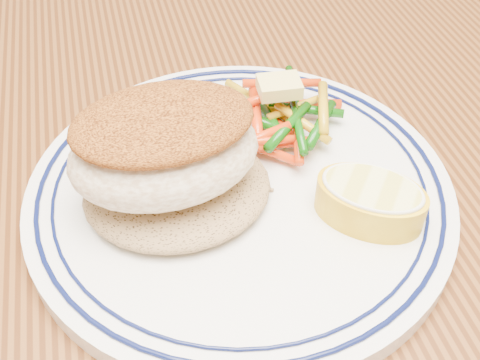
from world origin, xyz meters
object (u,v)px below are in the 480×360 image
Objects in this scene: fish_fillet at (164,146)px; lemon_wedge at (370,200)px; plate at (240,192)px; rice_pilaf at (177,185)px; vegetable_pile at (284,118)px; dining_table at (250,311)px.

lemon_wedge is at bearing -20.91° from fish_fillet.
plate is 0.04m from rice_pilaf.
rice_pilaf is at bearing 158.10° from lemon_wedge.
fish_fillet is at bearing -152.57° from vegetable_pile.
rice_pilaf is 1.37× the size of lemon_wedge.
lemon_wedge is (0.07, -0.02, 0.13)m from dining_table.
dining_table is 0.17m from fish_fillet.
plate is at bearing 1.35° from rice_pilaf.
vegetable_pile is (0.09, 0.05, -0.03)m from fish_fillet.
fish_fillet is 1.37× the size of lemon_wedge.
plate is at bearing 1.43° from fish_fillet.
vegetable_pile reaches higher than plate.
vegetable_pile is 1.22× the size of lemon_wedge.
fish_fillet is at bearing -177.95° from rice_pilaf.
rice_pilaf is 1.00× the size of fish_fillet.
dining_table is 0.15m from vegetable_pile.
lemon_wedge is at bearing -73.72° from vegetable_pile.
fish_fillet reaches higher than lemon_wedge.
rice_pilaf is 0.12m from lemon_wedge.
vegetable_pile is (0.04, 0.07, 0.12)m from dining_table.
rice_pilaf is at bearing -178.65° from plate.
plate is (-0.00, 0.02, 0.11)m from dining_table.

